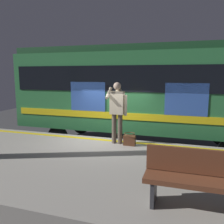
# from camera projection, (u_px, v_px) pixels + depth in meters

# --- Properties ---
(ground_plane) EXTENTS (24.65, 24.65, 0.00)m
(ground_plane) POSITION_uv_depth(u_px,v_px,m) (108.00, 168.00, 7.78)
(ground_plane) COLOR #3D3D3F
(platform) EXTENTS (15.46, 4.27, 1.02)m
(platform) POSITION_uv_depth(u_px,v_px,m) (80.00, 181.00, 5.69)
(platform) COLOR #9E998E
(platform) RESTS_ON ground
(safety_line) EXTENTS (15.15, 0.16, 0.01)m
(safety_line) POSITION_uv_depth(u_px,v_px,m) (105.00, 140.00, 7.34)
(safety_line) COLOR yellow
(safety_line) RESTS_ON platform
(track_rail_near) EXTENTS (20.10, 0.08, 0.16)m
(track_rail_near) POSITION_uv_depth(u_px,v_px,m) (121.00, 151.00, 9.18)
(track_rail_near) COLOR slate
(track_rail_near) RESTS_ON ground
(track_rail_far) EXTENTS (20.10, 0.08, 0.16)m
(track_rail_far) POSITION_uv_depth(u_px,v_px,m) (129.00, 141.00, 10.53)
(track_rail_far) COLOR slate
(track_rail_far) RESTS_ON ground
(train_carriage) EXTENTS (9.73, 2.74, 3.91)m
(train_carriage) POSITION_uv_depth(u_px,v_px,m) (141.00, 88.00, 9.28)
(train_carriage) COLOR #2D723F
(train_carriage) RESTS_ON ground
(passenger) EXTENTS (0.57, 0.55, 1.80)m
(passenger) POSITION_uv_depth(u_px,v_px,m) (117.00, 108.00, 6.86)
(passenger) COLOR brown
(passenger) RESTS_ON platform
(handbag) EXTENTS (0.34, 0.31, 0.36)m
(handbag) POSITION_uv_depth(u_px,v_px,m) (129.00, 140.00, 6.78)
(handbag) COLOR #59331E
(handbag) RESTS_ON platform
(bench) EXTENTS (1.51, 0.44, 0.90)m
(bench) POSITION_uv_depth(u_px,v_px,m) (195.00, 177.00, 3.57)
(bench) COLOR brown
(bench) RESTS_ON platform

